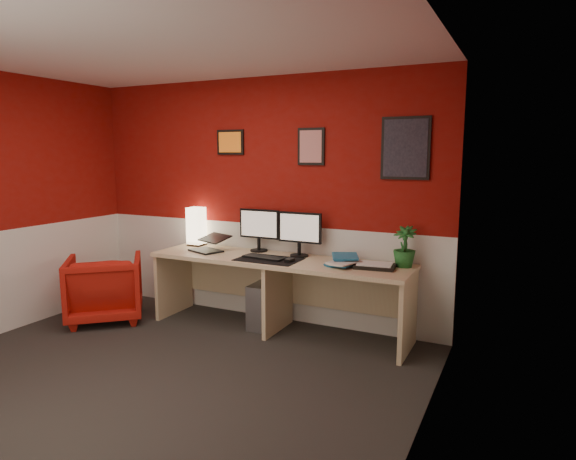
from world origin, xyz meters
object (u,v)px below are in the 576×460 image
Objects in this scene: zen_tray at (375,266)px; potted_plant at (405,247)px; desk at (278,295)px; armchair at (105,288)px; laptop at (206,241)px; pc_tower at (265,304)px; shoji_lamp at (196,227)px; monitor_right at (299,227)px; monitor_left at (259,224)px.

potted_plant reaches higher than zen_tray.
desk is 3.47× the size of armchair.
pc_tower is at bearing 29.14° from laptop.
laptop is (0.29, -0.24, -0.09)m from shoji_lamp.
shoji_lamp is (-1.12, 0.22, 0.56)m from desk.
pc_tower is (-0.18, 0.07, -0.14)m from desk.
monitor_right is at bearing 157.73° from armchair.
shoji_lamp is 0.89× the size of pc_tower.
monitor_left is 0.49m from monitor_right.
monitor_right is 1.66× the size of zen_tray.
monitor_left is 0.83m from pc_tower.
desk is 1.85m from armchair.
zen_tray is 2.82m from armchair.
pc_tower is (-0.33, -0.11, -0.80)m from monitor_right.
shoji_lamp is 1.14m from armchair.
shoji_lamp is 2.30m from potted_plant.
potted_plant is at bearing -1.04° from shoji_lamp.
desk is 1.03m from zen_tray.
monitor_right is at bearing -6.23° from monitor_left.
pc_tower is 0.60× the size of armchair.
desk is 6.50× the size of shoji_lamp.
laptop reaches higher than pc_tower.
zen_tray reaches higher than desk.
monitor_right is 1.04m from potted_plant.
laptop is at bearing -178.28° from desk.
pc_tower is (0.15, -0.16, -0.80)m from monitor_left.
potted_plant is (0.22, 0.16, 0.17)m from zen_tray.
monitor_left reaches higher than desk.
armchair is at bearing -153.52° from monitor_left.
laptop is 2.01m from potted_plant.
shoji_lamp is at bearing -174.78° from armchair.
potted_plant reaches higher than pc_tower.
desk is at bearing 153.95° from armchair.
shoji_lamp reaches higher than pc_tower.
zen_tray reaches higher than armchair.
armchair is at bearing -164.69° from desk.
zen_tray is (1.78, 0.05, -0.09)m from laptop.
monitor_left is 1.29× the size of pc_tower.
pc_tower is at bearing -161.76° from monitor_right.
monitor_right is (1.26, -0.04, 0.09)m from shoji_lamp.
zen_tray is 0.95× the size of potted_plant.
monitor_right is (0.97, 0.20, 0.18)m from laptop.
monitor_left is 1.76m from armchair.
desk is 4.48× the size of monitor_left.
potted_plant is at bearing 3.00° from pc_tower.
monitor_left reaches higher than laptop.
desk is 1.27m from shoji_lamp.
zen_tray is at bearing -144.49° from potted_plant.
monitor_right is at bearing 32.52° from laptop.
pc_tower is at bearing 157.91° from armchair.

